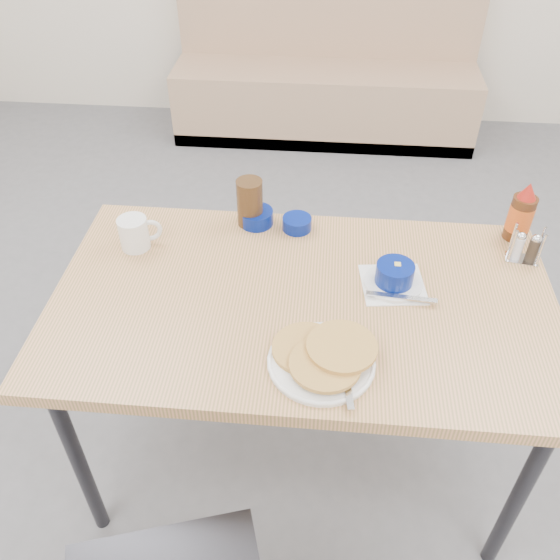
# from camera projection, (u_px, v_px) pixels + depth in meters

# --- Properties ---
(ground) EXTENTS (6.00, 6.00, 0.00)m
(ground) POSITION_uv_depth(u_px,v_px,m) (293.00, 518.00, 1.95)
(ground) COLOR slate
(ground) RESTS_ON ground
(booth_bench) EXTENTS (1.90, 0.56, 1.22)m
(booth_bench) POSITION_uv_depth(u_px,v_px,m) (326.00, 78.00, 3.81)
(booth_bench) COLOR tan
(booth_bench) RESTS_ON ground
(dining_table) EXTENTS (1.40, 0.80, 0.76)m
(dining_table) POSITION_uv_depth(u_px,v_px,m) (303.00, 314.00, 1.68)
(dining_table) COLOR tan
(dining_table) RESTS_ON ground
(pancake_plate) EXTENTS (0.27, 0.28, 0.05)m
(pancake_plate) POSITION_uv_depth(u_px,v_px,m) (323.00, 357.00, 1.45)
(pancake_plate) COLOR white
(pancake_plate) RESTS_ON dining_table
(coffee_mug) EXTENTS (0.13, 0.09, 0.10)m
(coffee_mug) POSITION_uv_depth(u_px,v_px,m) (135.00, 233.00, 1.78)
(coffee_mug) COLOR white
(coffee_mug) RESTS_ON dining_table
(grits_setting) EXTENTS (0.21, 0.20, 0.07)m
(grits_setting) POSITION_uv_depth(u_px,v_px,m) (394.00, 277.00, 1.66)
(grits_setting) COLOR white
(grits_setting) RESTS_ON dining_table
(creamer_bowl) EXTENTS (0.11, 0.11, 0.05)m
(creamer_bowl) POSITION_uv_depth(u_px,v_px,m) (256.00, 217.00, 1.89)
(creamer_bowl) COLOR navy
(creamer_bowl) RESTS_ON dining_table
(butter_bowl) EXTENTS (0.09, 0.09, 0.04)m
(butter_bowl) POSITION_uv_depth(u_px,v_px,m) (297.00, 223.00, 1.87)
(butter_bowl) COLOR navy
(butter_bowl) RESTS_ON dining_table
(amber_tumbler) EXTENTS (0.09, 0.09, 0.16)m
(amber_tumbler) POSITION_uv_depth(u_px,v_px,m) (250.00, 203.00, 1.86)
(amber_tumbler) COLOR #3E2713
(amber_tumbler) RESTS_ON dining_table
(condiment_caddy) EXTENTS (0.10, 0.07, 0.11)m
(condiment_caddy) POSITION_uv_depth(u_px,v_px,m) (525.00, 249.00, 1.74)
(condiment_caddy) COLOR silver
(condiment_caddy) RESTS_ON dining_table
(syrup_bottle) EXTENTS (0.07, 0.07, 0.20)m
(syrup_bottle) POSITION_uv_depth(u_px,v_px,m) (521.00, 215.00, 1.80)
(syrup_bottle) COLOR #47230F
(syrup_bottle) RESTS_ON dining_table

